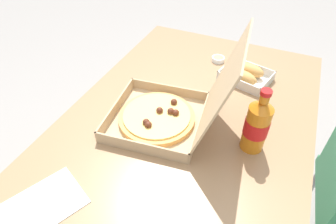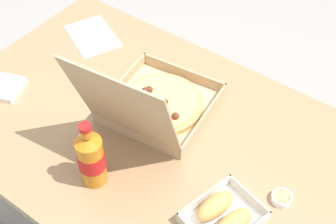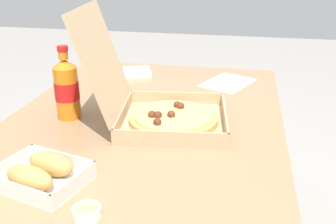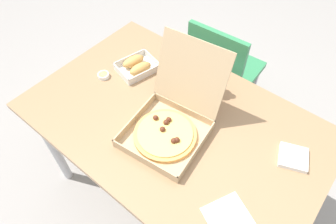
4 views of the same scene
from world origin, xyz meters
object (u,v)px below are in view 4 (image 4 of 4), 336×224
bread_side_box (137,66)px  dipping_sauce_cup (103,75)px  chair (221,69)px  napkin_pile (293,157)px  pizza_box_open (170,124)px  cola_bottle (208,77)px

bread_side_box → dipping_sauce_cup: (-0.09, -0.14, -0.01)m
dipping_sauce_cup → chair: bearing=65.6°
chair → napkin_pile: 0.85m
chair → napkin_pile: size_ratio=7.55×
napkin_pile → dipping_sauce_cup: size_ratio=1.96×
pizza_box_open → dipping_sauce_cup: pizza_box_open is taller
pizza_box_open → cola_bottle: bearing=92.0°
bread_side_box → cola_bottle: 0.38m
pizza_box_open → napkin_pile: pizza_box_open is taller
cola_bottle → napkin_pile: bearing=-10.1°
bread_side_box → cola_bottle: bearing=15.2°
chair → pizza_box_open: 0.79m
bread_side_box → napkin_pile: bread_side_box is taller
chair → napkin_pile: (0.62, -0.51, 0.26)m
bread_side_box → napkin_pile: bearing=0.8°
pizza_box_open → bread_side_box: (-0.37, 0.19, -0.02)m
bread_side_box → cola_bottle: size_ratio=0.99×
cola_bottle → dipping_sauce_cup: cola_bottle is taller
dipping_sauce_cup → napkin_pile: bearing=9.6°
cola_bottle → dipping_sauce_cup: 0.52m
cola_bottle → napkin_pile: (0.48, -0.09, -0.08)m
pizza_box_open → bread_side_box: 0.41m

